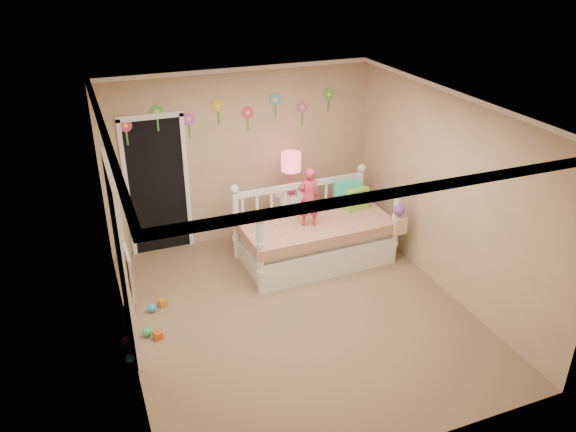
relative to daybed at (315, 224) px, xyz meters
name	(u,v)px	position (x,y,z in m)	size (l,w,h in m)	color
floor	(298,313)	(-0.71, -1.13, -0.58)	(4.00, 4.50, 0.01)	#7F684C
ceiling	(300,107)	(-0.71, -1.13, 2.02)	(4.00, 4.50, 0.01)	white
back_wall	(241,156)	(-0.71, 1.12, 0.72)	(4.00, 0.01, 2.60)	tan
left_wall	(118,251)	(-2.71, -1.13, 0.72)	(0.01, 4.50, 2.60)	tan
right_wall	(446,193)	(1.29, -1.13, 0.72)	(0.01, 4.50, 2.60)	tan
crown_molding	(300,110)	(-0.71, -1.13, 1.99)	(4.00, 4.50, 0.06)	white
daybed	(315,224)	(0.00, 0.00, 0.00)	(2.12, 1.14, 1.15)	white
pillow_turquoise	(347,194)	(0.62, 0.27, 0.26)	(0.38, 0.13, 0.38)	#29D1AD
pillow_lime	(357,199)	(0.71, 0.10, 0.22)	(0.34, 0.12, 0.32)	#79C73C
child	(309,197)	(-0.15, -0.10, 0.48)	(0.30, 0.20, 0.83)	#D4304F
nightstand	(291,216)	(-0.08, 0.72, -0.20)	(0.45, 0.35, 0.76)	white
table_lamp	(291,167)	(-0.08, 0.72, 0.61)	(0.29, 0.29, 0.64)	#FC2179
closet_doorway	(157,185)	(-1.96, 1.10, 0.46)	(0.90, 0.04, 2.07)	black
flower_decals	(233,114)	(-0.80, 1.11, 1.36)	(3.40, 0.02, 0.50)	#B2668C
mirror_closet	(122,258)	(-2.67, -0.83, 0.47)	(0.07, 1.30, 2.10)	white
wall_picture	(130,273)	(-2.68, -2.03, 0.97)	(0.05, 0.34, 0.42)	white
hanging_bag	(399,221)	(1.01, -0.56, 0.13)	(0.20, 0.16, 0.36)	beige
toy_scatter	(159,327)	(-2.37, -0.86, -0.52)	(0.80, 1.30, 0.11)	#996666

